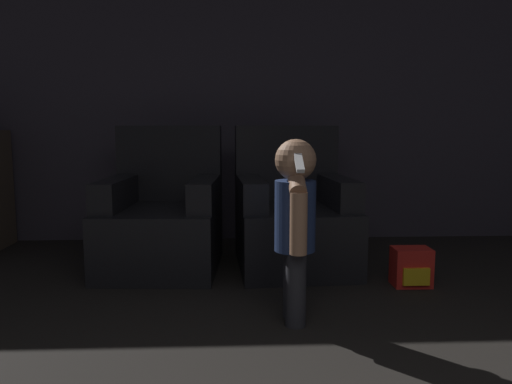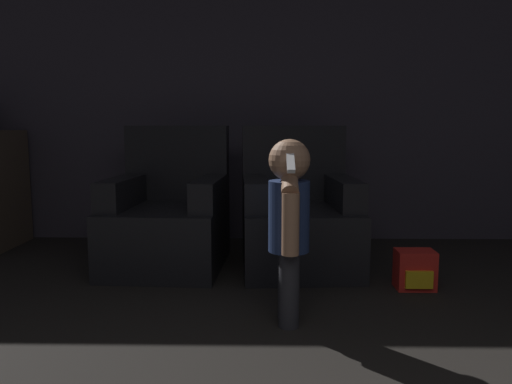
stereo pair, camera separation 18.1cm
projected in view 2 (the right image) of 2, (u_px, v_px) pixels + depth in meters
The scene contains 5 objects.
wall_back at pixel (273, 90), 4.31m from camera, with size 8.40×0.05×2.60m.
armchair_left at pixel (169, 219), 3.55m from camera, with size 0.82×0.94×1.00m.
armchair_right at pixel (298, 219), 3.54m from camera, with size 0.82×0.95×1.00m.
person_toddler at pixel (289, 216), 2.45m from camera, with size 0.20×0.36×0.93m.
toy_backpack at pixel (415, 270), 3.04m from camera, with size 0.23×0.19×0.24m.
Camera 2 is at (-0.07, 0.12, 0.98)m, focal length 35.00 mm.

